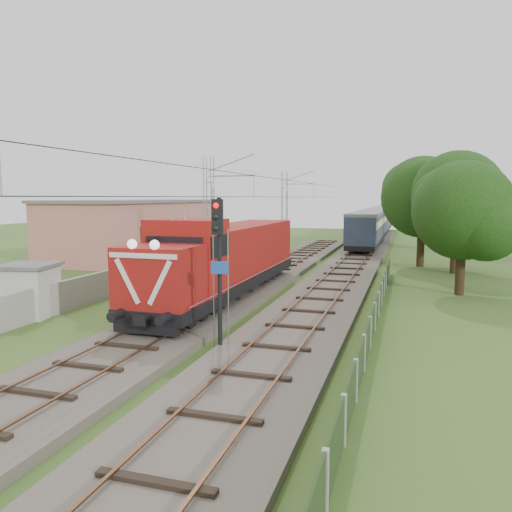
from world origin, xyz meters
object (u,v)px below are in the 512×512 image
(coach_rake, at_px, (384,215))
(relay_hut, at_px, (29,290))
(locomotive, at_px, (226,258))
(signal_post, at_px, (218,248))

(coach_rake, bearing_deg, relay_hut, -100.12)
(locomotive, distance_m, coach_rake, 63.66)
(signal_post, bearing_deg, coach_rake, 88.40)
(coach_rake, height_order, relay_hut, coach_rake)
(locomotive, relative_size, coach_rake, 0.20)
(coach_rake, xyz_separation_m, signal_post, (-2.01, -72.10, 1.34))
(relay_hut, bearing_deg, locomotive, 39.13)
(locomotive, bearing_deg, relay_hut, -140.87)
(signal_post, bearing_deg, relay_hut, 165.87)
(locomotive, xyz_separation_m, coach_rake, (5.00, 63.46, 0.13))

